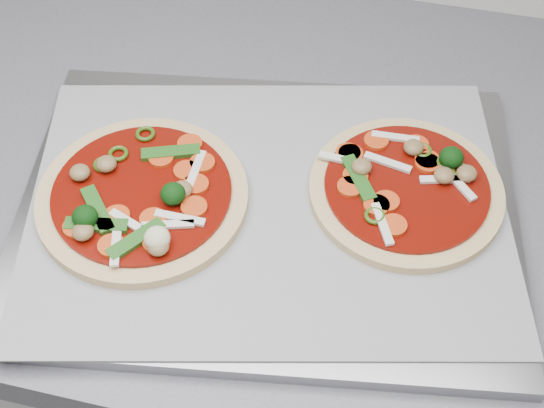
# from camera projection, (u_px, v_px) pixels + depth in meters

# --- Properties ---
(baking_tray) EXTENTS (0.53, 0.42, 0.02)m
(baking_tray) POSITION_uv_depth(u_px,v_px,m) (268.00, 210.00, 0.74)
(baking_tray) COLOR gray
(baking_tray) RESTS_ON countertop
(parchment) EXTENTS (0.52, 0.43, 0.00)m
(parchment) POSITION_uv_depth(u_px,v_px,m) (268.00, 204.00, 0.73)
(parchment) COLOR #99999E
(parchment) RESTS_ON baking_tray
(pizza_left) EXTENTS (0.27, 0.27, 0.03)m
(pizza_left) POSITION_uv_depth(u_px,v_px,m) (142.00, 197.00, 0.72)
(pizza_left) COLOR #DAB87D
(pizza_left) RESTS_ON parchment
(pizza_right) EXTENTS (0.26, 0.26, 0.03)m
(pizza_right) POSITION_uv_depth(u_px,v_px,m) (406.00, 187.00, 0.73)
(pizza_right) COLOR #DAB87D
(pizza_right) RESTS_ON parchment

